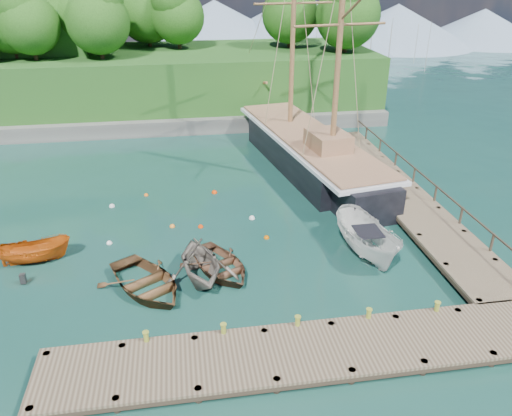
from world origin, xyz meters
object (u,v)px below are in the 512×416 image
Objects in this scene: rowboat_0 at (147,290)px; rowboat_2 at (220,271)px; rowboat_1 at (201,279)px; cabin_boat_white at (365,255)px; schooner at (308,154)px; motorboat_orange at (37,262)px.

rowboat_2 is at bearing -15.03° from rowboat_0.
rowboat_1 reaches higher than rowboat_2.
cabin_boat_white is 12.62m from schooner.
rowboat_2 is (0.99, 0.56, 0.00)m from rowboat_1.
schooner is (0.10, 12.58, 1.05)m from cabin_boat_white.
rowboat_2 is at bearing 175.54° from cabin_boat_white.
rowboat_0 reaches higher than rowboat_2.
cabin_boat_white reaches higher than rowboat_0.
cabin_boat_white reaches higher than motorboat_orange.
motorboat_orange is (-5.67, 3.32, 0.00)m from rowboat_0.
schooner reaches higher than rowboat_0.
rowboat_1 is at bearing -132.50° from schooner.
rowboat_1 reaches higher than cabin_boat_white.
motorboat_orange is (-8.21, 2.85, 0.00)m from rowboat_1.
rowboat_0 is at bearing -178.60° from rowboat_1.
cabin_boat_white is 0.21× the size of schooner.
motorboat_orange is at bearing 118.47° from rowboat_0.
rowboat_1 is 1.14m from rowboat_2.
rowboat_2 is 9.49m from motorboat_orange.
rowboat_1 is (2.54, 0.47, 0.00)m from rowboat_0.
motorboat_orange reaches higher than rowboat_2.
rowboat_1 is 1.18× the size of motorboat_orange.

